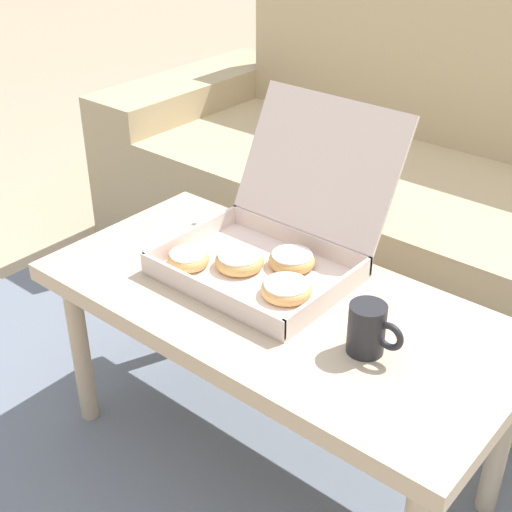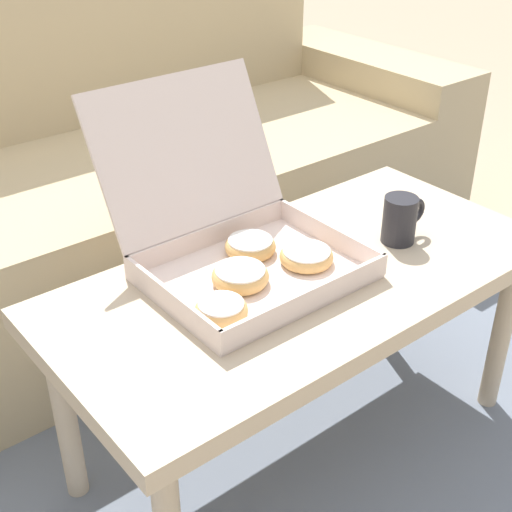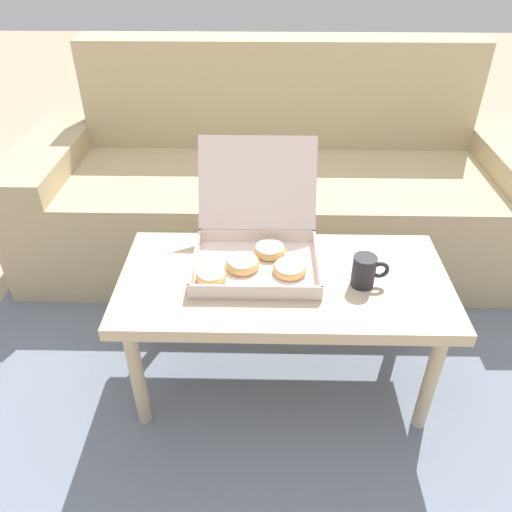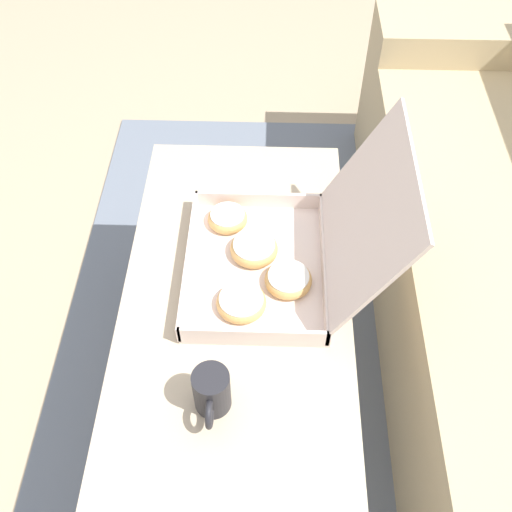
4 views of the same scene
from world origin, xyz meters
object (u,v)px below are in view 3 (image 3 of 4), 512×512
pastry_box (256,245)px  couch (278,191)px  coffee_table (284,290)px  coffee_mug (365,271)px

pastry_box → couch: bearing=83.3°
couch → coffee_table: size_ratio=2.23×
couch → coffee_table: (0.00, -0.85, 0.10)m
pastry_box → coffee_mug: (0.33, -0.12, -0.01)m
coffee_mug → couch: bearing=105.1°
coffee_table → pastry_box: pastry_box is taller
couch → pastry_box: couch is taller
couch → coffee_mug: bearing=-74.9°
coffee_table → coffee_mug: bearing=-7.2°
pastry_box → coffee_table: bearing=-45.4°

